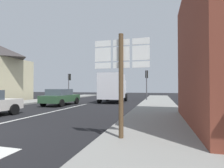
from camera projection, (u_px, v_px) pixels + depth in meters
ground_plane at (77, 106)px, 15.03m from camera, size 80.00×80.00×0.00m
sidewalk_right at (157, 111)px, 11.35m from camera, size 3.17×44.00×0.14m
lane_centre_stripe at (48, 113)px, 11.17m from camera, size 0.16×12.00×0.01m
sedan_far at (61, 97)px, 15.99m from camera, size 2.00×4.21×1.47m
delivery_truck at (113, 87)px, 19.09m from camera, size 2.65×5.08×3.05m
route_sign_post at (121, 74)px, 5.19m from camera, size 1.66×0.14×3.20m
traffic_light_far_left at (69, 80)px, 24.66m from camera, size 0.30×0.49×3.52m
traffic_light_far_right at (147, 78)px, 20.83m from camera, size 0.30×0.49×3.63m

